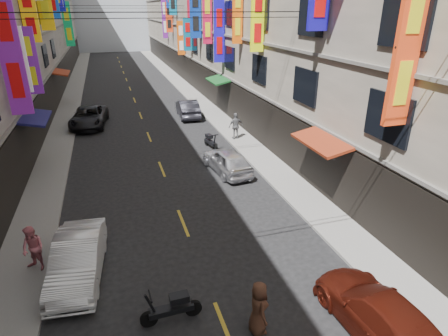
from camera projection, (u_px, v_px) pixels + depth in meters
sidewalk_left at (70, 104)px, 35.24m from camera, size 2.00×90.00×0.12m
sidewalk_right at (194, 96)px, 38.50m from camera, size 2.00×90.00×0.12m
street_awnings at (131, 110)px, 21.32m from camera, size 13.99×35.20×0.41m
overhead_cables at (138, 0)px, 22.89m from camera, size 14.00×38.04×1.24m
lane_markings at (137, 107)px, 34.26m from camera, size 0.12×80.20×0.01m
scooter_crossing at (172, 308)px, 10.72m from camera, size 1.80×0.50×1.14m
scooter_far_right at (211, 142)px, 24.07m from camera, size 0.61×1.79×1.14m
car_left_mid at (78, 259)px, 12.41m from camera, size 1.89×4.35×1.39m
car_left_far at (89, 117)px, 28.49m from camera, size 3.04×5.46×1.44m
car_right_near at (381, 315)px, 10.18m from camera, size 2.06×4.62×1.32m
car_right_mid at (227, 161)px, 20.45m from camera, size 2.10×4.14×1.35m
car_right_far at (188, 108)px, 30.95m from camera, size 1.77×4.45×1.44m
pedestrian_lfar at (33, 249)px, 12.53m from camera, size 0.96×0.91×1.63m
pedestrian_rfar at (236, 126)px, 25.30m from camera, size 1.13×0.75×1.79m
pedestrian_crossing at (258, 308)px, 10.22m from camera, size 0.58×0.82×1.64m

